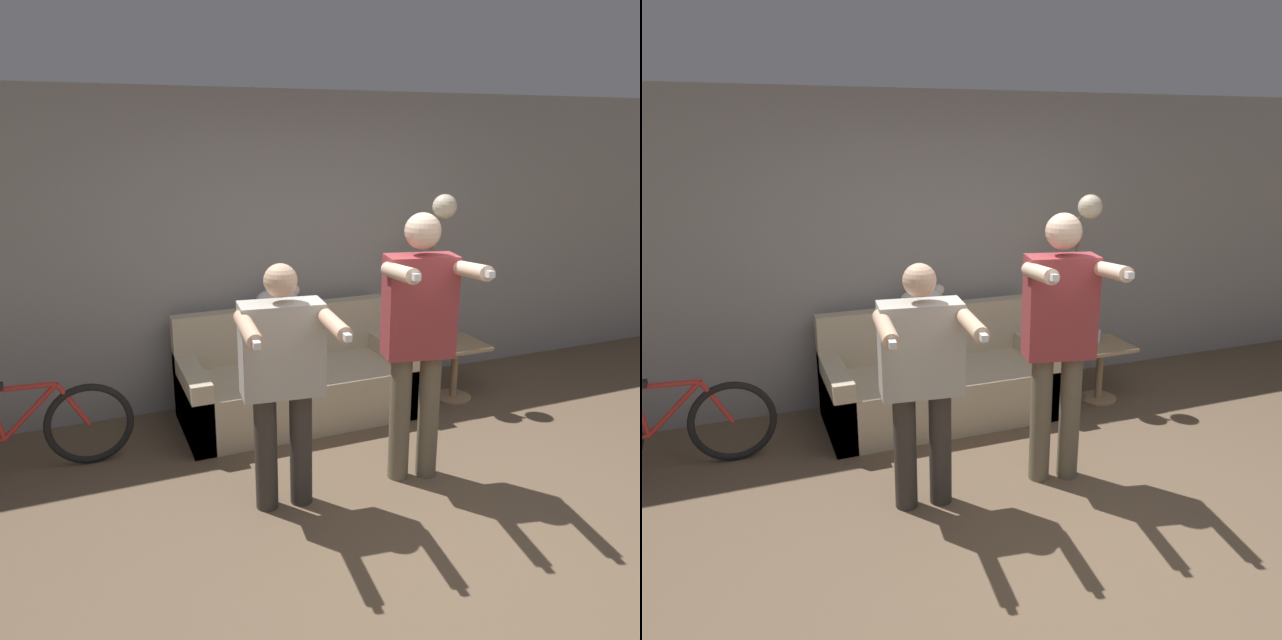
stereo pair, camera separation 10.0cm
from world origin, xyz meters
TOP-DOWN VIEW (x-y plane):
  - ground_plane at (0.00, 0.00)m, footprint 16.00×16.00m
  - wall_back at (0.00, 2.49)m, footprint 10.00×0.05m
  - couch at (-0.15, 1.97)m, footprint 1.87×0.83m
  - person_left at (-0.66, 0.75)m, footprint 0.61×0.72m
  - person_right at (0.26, 0.76)m, footprint 0.60×0.75m
  - cat at (-0.19, 2.27)m, footprint 0.48×0.15m
  - floor_lamp at (1.06, 1.90)m, footprint 0.38×0.29m
  - side_table at (1.27, 1.79)m, footprint 0.46×0.46m
  - cup at (1.24, 1.83)m, footprint 0.08×0.08m
  - bicycle at (-2.19, 1.78)m, footprint 1.47×0.07m

SIDE VIEW (x-z plane):
  - ground_plane at x=0.00m, z-range 0.00..0.00m
  - couch at x=-0.15m, z-range -0.16..0.71m
  - bicycle at x=-2.19m, z-range -0.03..0.66m
  - side_table at x=1.27m, z-range 0.11..0.63m
  - cup at x=1.24m, z-range 0.52..0.63m
  - person_left at x=-0.66m, z-range 0.13..1.68m
  - cat at x=-0.19m, z-range 0.86..1.04m
  - person_right at x=0.26m, z-range 0.15..1.95m
  - wall_back at x=0.00m, z-range 0.00..2.60m
  - floor_lamp at x=1.06m, z-range 0.50..2.28m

